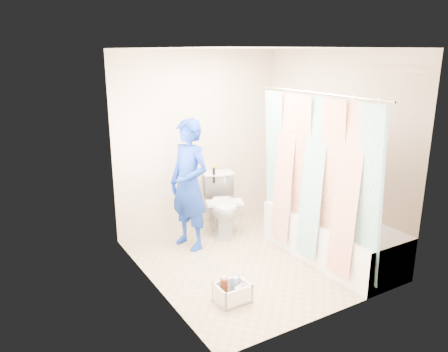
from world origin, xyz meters
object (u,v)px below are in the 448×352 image
toilet (223,204)px  cleaning_caddy (233,293)px  plumber (189,185)px  bathtub (331,236)px

toilet → cleaning_caddy: (-0.79, -1.55, -0.30)m
toilet → cleaning_caddy: bearing=-97.1°
plumber → bathtub: bearing=31.5°
bathtub → cleaning_caddy: (-1.50, -0.22, -0.18)m
cleaning_caddy → toilet: bearing=62.7°
bathtub → toilet: 1.51m
cleaning_caddy → plumber: bearing=81.2°
toilet → cleaning_caddy: toilet is taller
plumber → cleaning_caddy: size_ratio=5.08×
toilet → plumber: 0.74m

